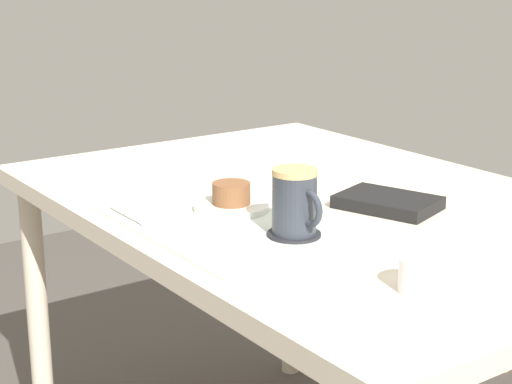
{
  "coord_description": "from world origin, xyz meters",
  "views": [
    {
      "loc": [
        1.24,
        -1.04,
        1.2
      ],
      "look_at": [
        0.03,
        -0.18,
        0.78
      ],
      "focal_mm": 60.0,
      "sensor_mm": 36.0,
      "label": 1
    }
  ],
  "objects_px": {
    "sugar_bowl": "(423,275)",
    "coffee_mug": "(295,202)",
    "small_book": "(388,202)",
    "pastry_plate": "(231,207)",
    "pastry": "(231,193)",
    "dining_table": "(321,234)"
  },
  "relations": [
    {
      "from": "sugar_bowl",
      "to": "coffee_mug",
      "type": "bearing_deg",
      "value": -179.12
    },
    {
      "from": "coffee_mug",
      "to": "small_book",
      "type": "height_order",
      "value": "coffee_mug"
    },
    {
      "from": "pastry_plate",
      "to": "sugar_bowl",
      "type": "height_order",
      "value": "sugar_bowl"
    },
    {
      "from": "coffee_mug",
      "to": "sugar_bowl",
      "type": "xyz_separation_m",
      "value": [
        0.29,
        0.0,
        -0.04
      ]
    },
    {
      "from": "small_book",
      "to": "coffee_mug",
      "type": "bearing_deg",
      "value": -100.5
    },
    {
      "from": "pastry",
      "to": "small_book",
      "type": "xyz_separation_m",
      "value": [
        0.15,
        0.25,
        -0.02
      ]
    },
    {
      "from": "pastry",
      "to": "sugar_bowl",
      "type": "height_order",
      "value": "pastry"
    },
    {
      "from": "dining_table",
      "to": "sugar_bowl",
      "type": "relative_size",
      "value": 18.13
    },
    {
      "from": "sugar_bowl",
      "to": "small_book",
      "type": "height_order",
      "value": "sugar_bowl"
    },
    {
      "from": "dining_table",
      "to": "coffee_mug",
      "type": "xyz_separation_m",
      "value": [
        0.16,
        -0.19,
        0.14
      ]
    },
    {
      "from": "dining_table",
      "to": "pastry_plate",
      "type": "relative_size",
      "value": 9.04
    },
    {
      "from": "dining_table",
      "to": "small_book",
      "type": "height_order",
      "value": "small_book"
    },
    {
      "from": "dining_table",
      "to": "pastry",
      "type": "relative_size",
      "value": 17.9
    },
    {
      "from": "sugar_bowl",
      "to": "pastry",
      "type": "bearing_deg",
      "value": -179.13
    },
    {
      "from": "pastry",
      "to": "coffee_mug",
      "type": "relative_size",
      "value": 0.64
    },
    {
      "from": "dining_table",
      "to": "pastry_plate",
      "type": "height_order",
      "value": "pastry_plate"
    },
    {
      "from": "pastry",
      "to": "small_book",
      "type": "relative_size",
      "value": 0.39
    },
    {
      "from": "pastry_plate",
      "to": "pastry",
      "type": "xyz_separation_m",
      "value": [
        0.0,
        0.0,
        0.03
      ]
    },
    {
      "from": "dining_table",
      "to": "pastry_plate",
      "type": "xyz_separation_m",
      "value": [
        -0.03,
        -0.19,
        0.08
      ]
    },
    {
      "from": "dining_table",
      "to": "pastry_plate",
      "type": "distance_m",
      "value": 0.21
    },
    {
      "from": "coffee_mug",
      "to": "small_book",
      "type": "bearing_deg",
      "value": 98.25
    },
    {
      "from": "coffee_mug",
      "to": "small_book",
      "type": "xyz_separation_m",
      "value": [
        -0.04,
        0.25,
        -0.05
      ]
    }
  ]
}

